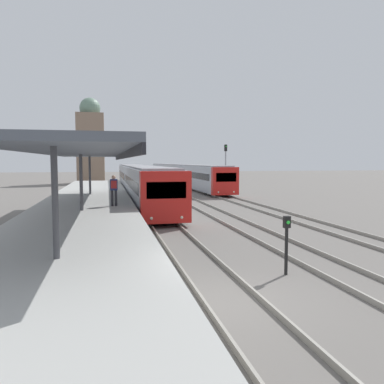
# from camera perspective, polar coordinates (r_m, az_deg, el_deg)

# --- Properties ---
(ground_plane) EXTENTS (240.00, 240.00, 0.00)m
(ground_plane) POSITION_cam_1_polar(r_m,az_deg,el_deg) (9.73, 5.76, -16.06)
(ground_plane) COLOR slate
(track_platform_line) EXTENTS (1.51, 120.00, 0.15)m
(track_platform_line) POSITION_cam_1_polar(r_m,az_deg,el_deg) (9.71, 5.76, -15.65)
(track_platform_line) COLOR gray
(track_platform_line) RESTS_ON ground_plane
(track_middle_line) EXTENTS (1.51, 120.00, 0.15)m
(track_middle_line) POSITION_cam_1_polar(r_m,az_deg,el_deg) (11.56, 25.45, -12.73)
(track_middle_line) COLOR gray
(track_middle_line) RESTS_ON ground_plane
(station_platform) EXTENTS (5.42, 80.00, 1.05)m
(station_platform) POSITION_cam_1_polar(r_m,az_deg,el_deg) (9.19, -20.57, -14.13)
(station_platform) COLOR #A8A8A3
(station_platform) RESTS_ON ground_plane
(platform_canopy) EXTENTS (4.00, 23.36, 2.97)m
(platform_canopy) POSITION_cam_1_polar(r_m,az_deg,el_deg) (18.99, -16.50, 5.83)
(platform_canopy) COLOR #4C515B
(platform_canopy) RESTS_ON station_platform
(person_on_platform) EXTENTS (0.40, 0.40, 1.66)m
(person_on_platform) POSITION_cam_1_polar(r_m,az_deg,el_deg) (20.51, -11.83, 0.63)
(person_on_platform) COLOR #2D2D33
(person_on_platform) RESTS_ON station_platform
(train_near) EXTENTS (2.64, 34.12, 3.07)m
(train_near) POSITION_cam_1_polar(r_m,az_deg,el_deg) (35.99, -8.09, 1.85)
(train_near) COLOR red
(train_near) RESTS_ON ground_plane
(train_far) EXTENTS (2.59, 47.44, 3.04)m
(train_far) POSITION_cam_1_polar(r_m,az_deg,el_deg) (58.45, -1.97, 2.93)
(train_far) COLOR red
(train_far) RESTS_ON ground_plane
(signal_post_near) EXTENTS (0.20, 0.22, 1.80)m
(signal_post_near) POSITION_cam_1_polar(r_m,az_deg,el_deg) (11.73, 14.22, -6.88)
(signal_post_near) COLOR black
(signal_post_near) RESTS_ON ground_plane
(signal_mast_far) EXTENTS (0.28, 0.29, 5.24)m
(signal_mast_far) POSITION_cam_1_polar(r_m,az_deg,el_deg) (40.05, 5.14, 4.41)
(signal_mast_far) COLOR gray
(signal_mast_far) RESTS_ON ground_plane
(distant_domed_building) EXTENTS (4.16, 4.16, 13.38)m
(distant_domed_building) POSITION_cam_1_polar(r_m,az_deg,el_deg) (61.41, -15.18, 7.24)
(distant_domed_building) COLOR #89705B
(distant_domed_building) RESTS_ON ground_plane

